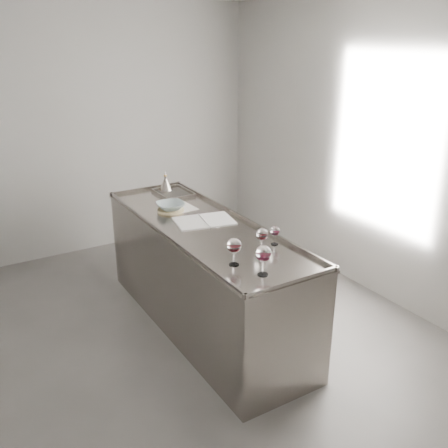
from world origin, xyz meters
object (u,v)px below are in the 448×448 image
wine_glass_left (234,246)px  ceramic_bowl (171,206)px  wine_glass_right (262,235)px  wine_glass_middle (263,254)px  counter (204,276)px  notebook (204,221)px  wine_funnel (166,184)px  wine_glass_small (275,232)px

wine_glass_left → ceramic_bowl: wine_glass_left is taller
wine_glass_left → wine_glass_right: (0.31, 0.10, -0.02)m
wine_glass_left → wine_glass_middle: size_ratio=0.95×
counter → wine_glass_middle: 1.17m
wine_glass_middle → ceramic_bowl: (0.03, 1.46, -0.10)m
notebook → ceramic_bowl: (-0.13, 0.39, 0.04)m
wine_glass_right → wine_funnel: size_ratio=0.86×
wine_glass_small → wine_funnel: wine_funnel is taller
counter → wine_glass_middle: size_ratio=11.60×
counter → notebook: (0.06, 0.08, 0.47)m
wine_funnel → wine_glass_left: bearing=-100.6°
counter → wine_glass_right: size_ratio=14.13×
counter → wine_funnel: (0.17, 1.08, 0.53)m
ceramic_bowl → wine_funnel: bearing=68.7°
ceramic_bowl → wine_glass_right: bearing=-80.0°
counter → ceramic_bowl: (-0.07, 0.47, 0.52)m
notebook → ceramic_bowl: size_ratio=2.18×
notebook → wine_funnel: bearing=95.0°
counter → notebook: counter is taller
wine_glass_middle → notebook: bearing=81.9°
wine_glass_left → wine_glass_middle: wine_glass_middle is taller
counter → wine_glass_left: size_ratio=12.27×
wine_funnel → wine_glass_small: bearing=-86.4°
wine_glass_middle → wine_glass_small: bearing=44.9°
wine_glass_middle → notebook: size_ratio=0.39×
ceramic_bowl → wine_glass_left: bearing=-95.0°
wine_glass_right → wine_glass_small: wine_glass_right is taller
counter → wine_glass_left: 0.99m
wine_glass_left → notebook: size_ratio=0.37×
ceramic_bowl → notebook: bearing=-72.2°
wine_glass_left → ceramic_bowl: bearing=85.0°
wine_glass_right → wine_funnel: wine_funnel is taller
wine_glass_left → ceramic_bowl: 1.24m
wine_glass_small → wine_glass_middle: bearing=-135.1°
wine_funnel → wine_glass_middle: bearing=-97.3°
notebook → ceramic_bowl: 0.41m
notebook → wine_glass_right: bearing=-72.9°
counter → notebook: size_ratio=4.52×
wine_glass_small → wine_funnel: (-0.11, 1.70, -0.04)m
wine_glass_middle → ceramic_bowl: wine_glass_middle is taller
wine_glass_middle → notebook: wine_glass_middle is taller
ceramic_bowl → wine_funnel: (0.24, 0.61, 0.01)m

